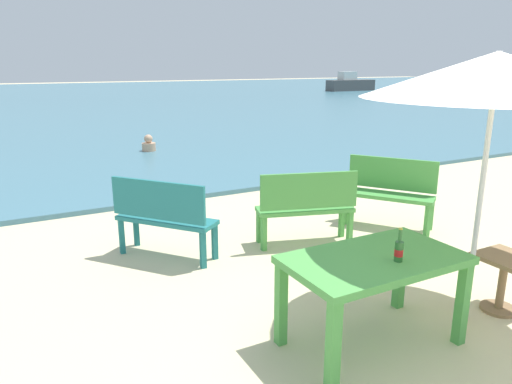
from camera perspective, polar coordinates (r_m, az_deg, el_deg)
name	(u,v)px	position (r m, az deg, el deg)	size (l,w,h in m)	color
ground_plane	(468,340)	(4.47, 24.04, -15.91)	(120.00, 120.00, 0.00)	beige
sea_water	(54,99)	(32.45, -22.99, 10.16)	(120.00, 50.00, 0.08)	teal
picnic_table_green	(374,269)	(3.88, 13.96, -8.97)	(1.40, 0.80, 0.76)	#4C9E47
beer_bottle_amber	(399,250)	(3.76, 16.73, -6.62)	(0.07, 0.07, 0.26)	#2D662D
patio_umbrella	(496,75)	(4.27, 26.80, 12.38)	(2.10, 2.10, 2.30)	silver
side_table_wood	(503,275)	(4.92, 27.47, -8.81)	(0.44, 0.44, 0.54)	olive
bench_teal_center	(163,214)	(5.55, -11.09, -2.60)	(1.03, 1.16, 0.95)	#237275
bench_green_left	(390,188)	(6.81, 15.73, 0.43)	(0.98, 1.19, 0.95)	#4C9E47
bench_green_right	(307,204)	(5.87, 6.07, -1.41)	(1.25, 0.70, 0.95)	#4C9E47
swimmer_person	(149,145)	(12.27, -12.72, 5.56)	(0.34, 0.34, 0.41)	tan
boat_fishing_trawler	(350,84)	(39.71, 11.20, 12.59)	(4.11, 1.12, 1.49)	#4C4C4C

